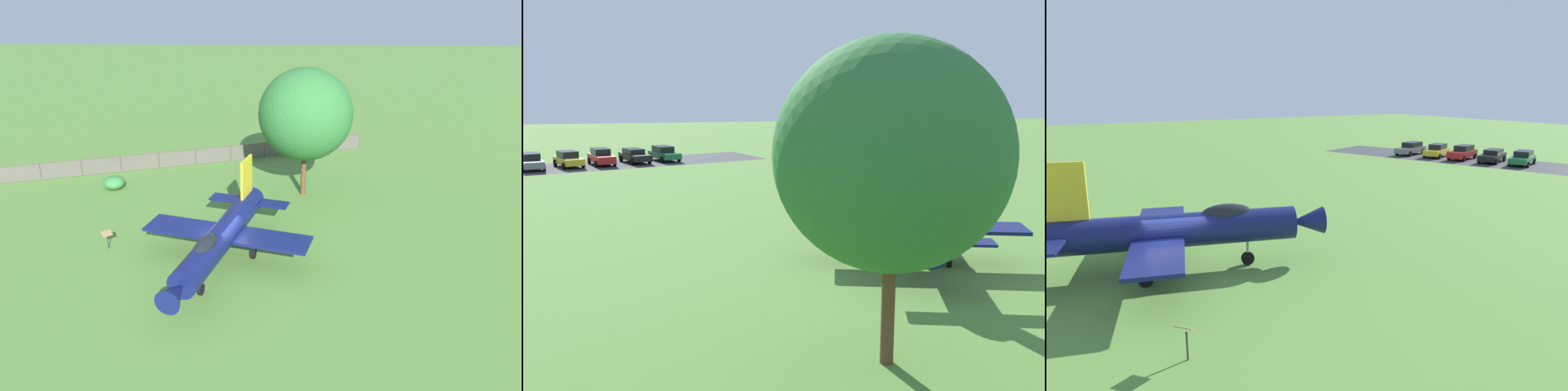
# 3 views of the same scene
# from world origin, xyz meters

# --- Properties ---
(ground_plane) EXTENTS (200.00, 200.00, 0.00)m
(ground_plane) POSITION_xyz_m (0.00, 0.00, 0.00)
(ground_plane) COLOR #568438
(display_jet) EXTENTS (9.84, 12.54, 4.99)m
(display_jet) POSITION_xyz_m (0.09, 0.32, 1.90)
(display_jet) COLOR #111951
(display_jet) RESTS_ON ground_plane
(shade_tree) EXTENTS (6.70, 6.33, 9.42)m
(shade_tree) POSITION_xyz_m (-4.98, -10.25, 6.12)
(shade_tree) COLOR brown
(shade_tree) RESTS_ON ground_plane
(perimeter_fence) EXTENTS (32.82, 10.98, 1.44)m
(perimeter_fence) POSITION_xyz_m (5.53, -16.01, 0.77)
(perimeter_fence) COLOR #4C4238
(perimeter_fence) RESTS_ON ground_plane
(shrub_near_fence) EXTENTS (1.62, 1.60, 1.02)m
(shrub_near_fence) POSITION_xyz_m (9.52, -10.87, 0.51)
(shrub_near_fence) COLOR #387F3D
(shrub_near_fence) RESTS_ON ground_plane
(info_plaque) EXTENTS (0.71, 0.69, 1.14)m
(info_plaque) POSITION_xyz_m (7.13, -1.53, 0.85)
(info_plaque) COLOR #333333
(info_plaque) RESTS_ON ground_plane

